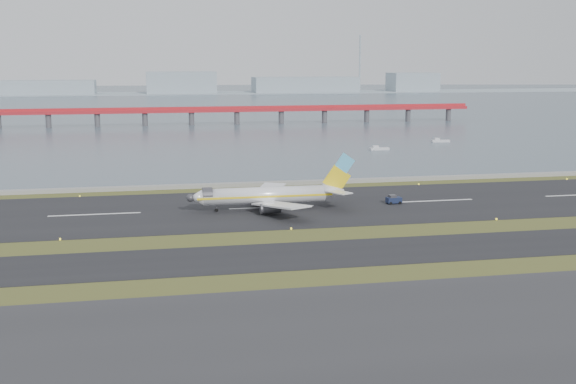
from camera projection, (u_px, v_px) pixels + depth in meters
The scene contains 12 objects.
ground at pixel (299, 239), 138.84m from camera, with size 1000.00×1000.00×0.00m, color #324217.
apron_strip at pixel (396, 349), 85.78m from camera, with size 1000.00×50.00×0.10m, color #29292C.
taxiway_strip at pixel (313, 255), 127.26m from camera, with size 1000.00×18.00×0.10m, color black.
runway_strip at pixel (272, 208), 167.77m from camera, with size 1000.00×45.00×0.10m, color black.
seawall at pixel (253, 184), 196.62m from camera, with size 1000.00×2.50×1.00m, color gray.
bay_water at pixel (179, 102), 582.52m from camera, with size 1400.00×800.00×1.30m, color #404F5C.
red_pier at pixel (237, 111), 382.51m from camera, with size 260.00×5.00×10.20m.
far_shoreline at pixel (185, 87), 738.37m from camera, with size 1400.00×80.00×60.50m.
airliner at pixel (271, 195), 164.65m from camera, with size 38.52×32.89×12.80m.
pushback_tug at pixel (394, 200), 171.87m from camera, with size 3.66×2.35×2.24m.
workboat_near at pixel (379, 149), 274.93m from camera, with size 7.48×2.49×1.80m.
workboat_far at pixel (440, 141), 301.22m from camera, with size 7.60×2.98×1.80m.
Camera 1 is at (-28.48, -131.91, 33.91)m, focal length 45.00 mm.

